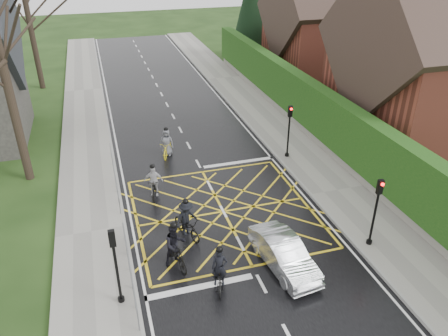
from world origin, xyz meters
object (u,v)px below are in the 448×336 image
cyclist_back (176,249)px  cyclist_mid (187,222)px  cyclist_lead (167,146)px  car (284,254)px  cyclist_front (154,184)px  cyclist_rear (220,274)px

cyclist_back → cyclist_mid: cyclist_back is taller
cyclist_back → cyclist_mid: 1.91m
cyclist_back → cyclist_lead: cyclist_back is taller
cyclist_mid → car: cyclist_mid is taller
cyclist_front → car: bearing=-45.6°
cyclist_rear → cyclist_back: size_ratio=0.94×
cyclist_back → car: bearing=-31.0°
cyclist_rear → cyclist_lead: bearing=105.5°
cyclist_lead → cyclist_front: bearing=-87.5°
car → cyclist_mid: bearing=129.0°
cyclist_back → cyclist_mid: bearing=52.5°
cyclist_front → cyclist_back: bearing=-76.2°
cyclist_rear → cyclist_lead: cyclist_rear is taller
cyclist_rear → cyclist_back: 2.13m
cyclist_back → cyclist_mid: size_ratio=1.04×
cyclist_rear → cyclist_lead: size_ratio=1.01×
cyclist_back → cyclist_lead: (1.37, 9.55, -0.14)m
car → cyclist_rear: bearing=179.7°
cyclist_rear → cyclist_front: size_ratio=1.07×
cyclist_mid → cyclist_front: (-0.86, 3.60, -0.02)m
cyclist_rear → cyclist_front: bearing=116.8°
cyclist_rear → cyclist_mid: bearing=114.2°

